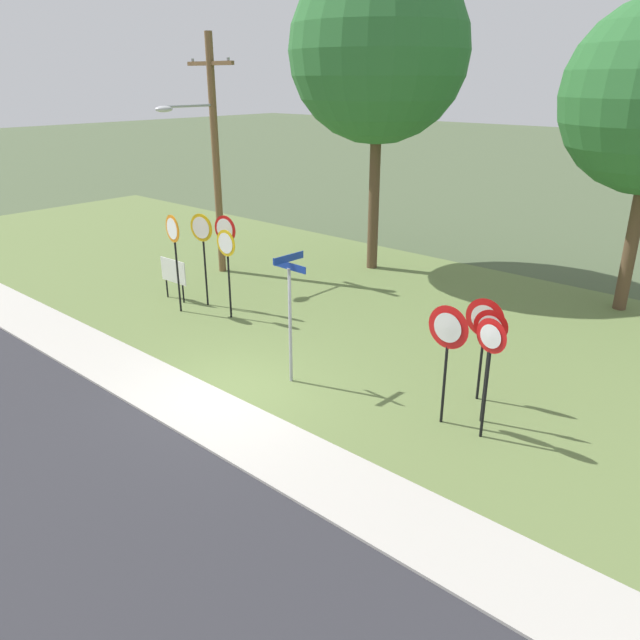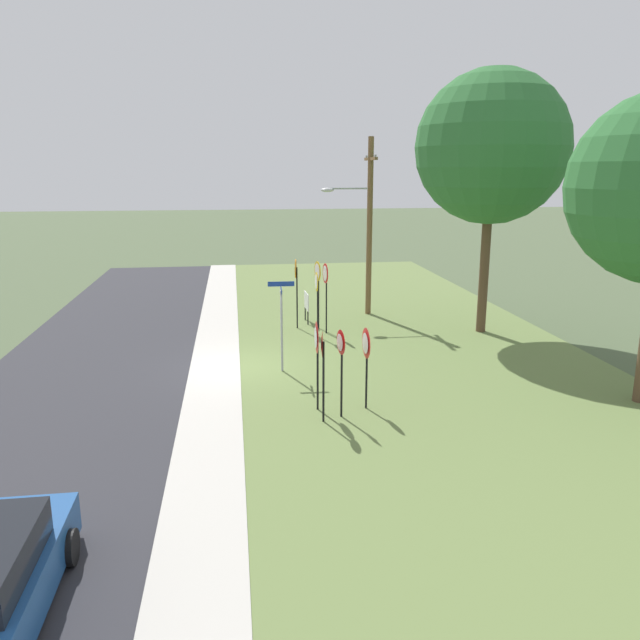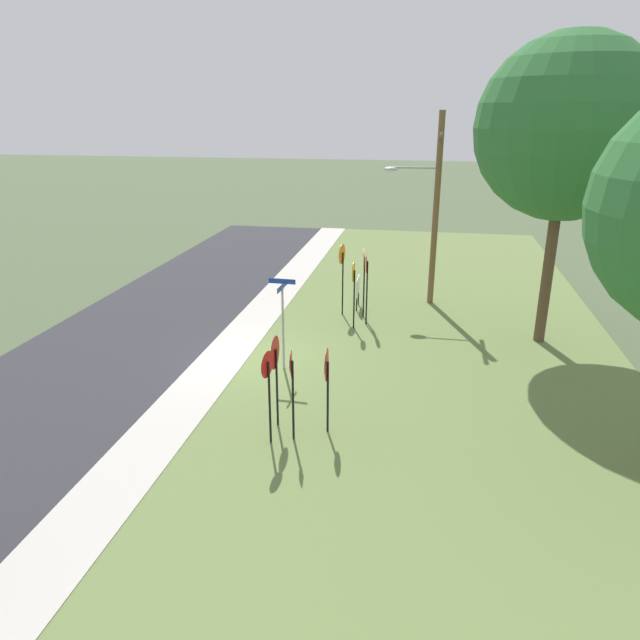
% 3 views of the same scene
% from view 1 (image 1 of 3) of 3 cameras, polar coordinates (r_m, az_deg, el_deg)
% --- Properties ---
extents(ground_plane, '(160.00, 160.00, 0.00)m').
position_cam_1_polar(ground_plane, '(13.11, -8.62, -6.99)').
color(ground_plane, '#4C5B3D').
extents(sidewalk_strip, '(44.00, 1.60, 0.06)m').
position_cam_1_polar(sidewalk_strip, '(12.67, -11.40, -8.12)').
color(sidewalk_strip, '#BCB7AD').
rests_on(sidewalk_strip, ground_plane).
extents(grass_median, '(44.00, 12.00, 0.04)m').
position_cam_1_polar(grass_median, '(17.16, 6.73, 0.29)').
color(grass_median, olive).
rests_on(grass_median, ground_plane).
extents(stop_sign_near_left, '(0.76, 0.12, 2.73)m').
position_cam_1_polar(stop_sign_near_left, '(17.12, -8.79, 7.25)').
color(stop_sign_near_left, black).
rests_on(stop_sign_near_left, grass_median).
extents(stop_sign_near_right, '(0.78, 0.15, 2.71)m').
position_cam_1_polar(stop_sign_near_right, '(17.61, -10.96, 7.46)').
color(stop_sign_near_right, black).
rests_on(stop_sign_near_right, grass_median).
extents(stop_sign_far_left, '(0.71, 0.09, 2.48)m').
position_cam_1_polar(stop_sign_far_left, '(16.56, -8.71, 6.05)').
color(stop_sign_far_left, black).
rests_on(stop_sign_far_left, grass_median).
extents(stop_sign_far_center, '(0.75, 0.15, 2.78)m').
position_cam_1_polar(stop_sign_far_center, '(17.25, -13.51, 7.12)').
color(stop_sign_far_center, black).
rests_on(stop_sign_far_center, grass_median).
extents(yield_sign_near_left, '(0.64, 0.15, 2.36)m').
position_cam_1_polar(yield_sign_near_left, '(11.08, 15.56, -2.88)').
color(yield_sign_near_left, black).
rests_on(yield_sign_near_left, grass_median).
extents(yield_sign_near_right, '(0.83, 0.10, 2.40)m').
position_cam_1_polar(yield_sign_near_right, '(11.36, 11.81, -1.59)').
color(yield_sign_near_right, black).
rests_on(yield_sign_near_right, grass_median).
extents(yield_sign_far_left, '(0.81, 0.11, 2.21)m').
position_cam_1_polar(yield_sign_far_left, '(12.46, 15.08, -0.57)').
color(yield_sign_far_left, black).
rests_on(yield_sign_far_left, grass_median).
extents(yield_sign_far_right, '(0.64, 0.14, 2.31)m').
position_cam_1_polar(yield_sign_far_right, '(11.61, 15.55, -1.90)').
color(yield_sign_far_right, black).
rests_on(yield_sign_far_right, grass_median).
extents(street_name_post, '(0.96, 0.82, 2.87)m').
position_cam_1_polar(street_name_post, '(12.79, -2.84, 1.15)').
color(street_name_post, '#9EA0A8').
rests_on(street_name_post, grass_median).
extents(utility_pole, '(2.10, 2.23, 7.53)m').
position_cam_1_polar(utility_pole, '(20.50, -10.14, 15.50)').
color(utility_pole, brown).
rests_on(utility_pole, grass_median).
extents(notice_board, '(1.10, 0.07, 1.25)m').
position_cam_1_polar(notice_board, '(18.57, -13.56, 4.28)').
color(notice_board, black).
rests_on(notice_board, grass_median).
extents(oak_tree_left, '(5.63, 5.63, 9.81)m').
position_cam_1_polar(oak_tree_left, '(20.72, 5.52, 23.76)').
color(oak_tree_left, brown).
rests_on(oak_tree_left, grass_median).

